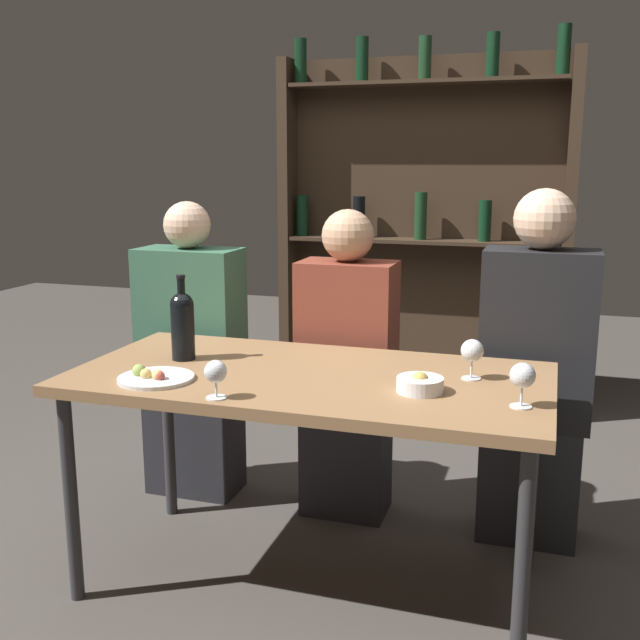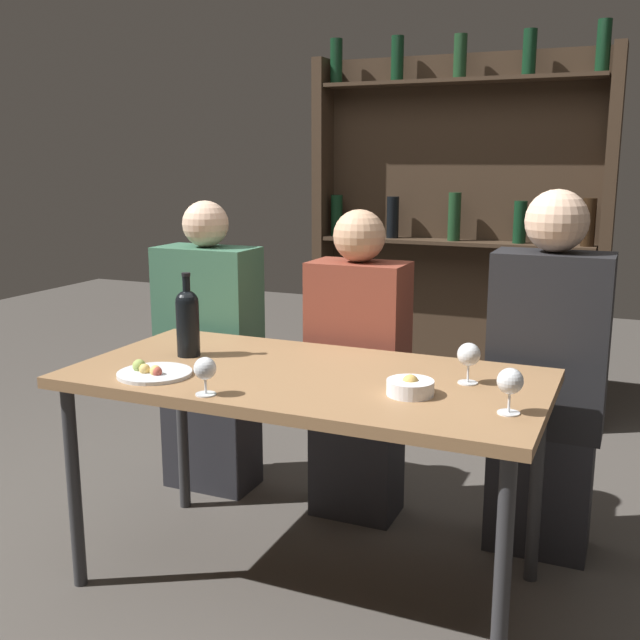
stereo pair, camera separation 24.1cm
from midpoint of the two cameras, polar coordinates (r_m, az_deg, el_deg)
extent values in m
plane|color=#47423D|center=(2.66, -3.52, -19.35)|extent=(10.00, 10.00, 0.00)
cube|color=olive|center=(2.37, -3.74, -4.55)|extent=(1.50, 0.75, 0.04)
cylinder|color=#2D2D30|center=(2.58, -21.10, -12.62)|extent=(0.04, 0.04, 0.69)
cylinder|color=#2D2D30|center=(2.08, 11.86, -18.16)|extent=(0.04, 0.04, 0.69)
cylinder|color=#2D2D30|center=(3.05, -13.73, -8.26)|extent=(0.04, 0.04, 0.69)
cylinder|color=#2D2D30|center=(2.64, 13.30, -11.44)|extent=(0.04, 0.04, 0.69)
cube|color=#38281C|center=(4.26, 6.29, 6.40)|extent=(1.55, 0.02, 1.94)
cube|color=#38281C|center=(4.38, -4.03, 6.59)|extent=(0.06, 0.18, 1.94)
cube|color=#38281C|center=(4.08, 16.77, 5.70)|extent=(0.06, 0.18, 1.94)
cube|color=#38281C|center=(4.16, 5.99, 5.99)|extent=(1.47, 0.18, 0.02)
cylinder|color=black|center=(4.35, -2.96, 7.96)|extent=(0.07, 0.07, 0.23)
cylinder|color=black|center=(4.24, 1.36, 7.85)|extent=(0.07, 0.07, 0.23)
cylinder|color=#19381E|center=(4.15, 6.07, 7.89)|extent=(0.07, 0.07, 0.26)
cylinder|color=black|center=(4.10, 10.82, 7.44)|extent=(0.07, 0.07, 0.22)
cylinder|color=black|center=(4.07, 15.60, 7.32)|extent=(0.07, 0.07, 0.24)
cube|color=#38281C|center=(4.16, 6.26, 17.57)|extent=(1.47, 0.18, 0.02)
cylinder|color=black|center=(4.36, -3.17, 19.09)|extent=(0.07, 0.07, 0.24)
cylinder|color=black|center=(4.26, 1.53, 19.23)|extent=(0.07, 0.07, 0.23)
cylinder|color=#19381E|center=(4.17, 6.21, 19.23)|extent=(0.07, 0.07, 0.22)
cylinder|color=black|center=(4.11, 11.32, 19.19)|extent=(0.07, 0.07, 0.22)
cylinder|color=black|center=(4.10, 16.41, 19.14)|extent=(0.07, 0.07, 0.25)
cylinder|color=black|center=(2.57, -13.07, -0.93)|extent=(0.08, 0.08, 0.19)
sphere|color=black|center=(2.55, -13.17, 1.14)|extent=(0.08, 0.08, 0.08)
cylinder|color=black|center=(2.55, -13.22, 2.11)|extent=(0.03, 0.03, 0.09)
cylinder|color=black|center=(2.54, -13.27, 3.22)|extent=(0.03, 0.03, 0.01)
cylinder|color=silver|center=(2.16, -11.10, -5.87)|extent=(0.06, 0.06, 0.00)
cylinder|color=silver|center=(2.15, -11.13, -5.10)|extent=(0.01, 0.01, 0.06)
sphere|color=silver|center=(2.14, -11.18, -3.91)|extent=(0.07, 0.07, 0.07)
cylinder|color=silver|center=(2.09, 11.89, -6.51)|extent=(0.06, 0.06, 0.00)
cylinder|color=silver|center=(2.08, 11.93, -5.59)|extent=(0.01, 0.01, 0.07)
sphere|color=silver|center=(2.06, 11.99, -4.20)|extent=(0.07, 0.07, 0.07)
cylinder|color=silver|center=(2.33, 8.55, -4.46)|extent=(0.06, 0.06, 0.00)
cylinder|color=silver|center=(2.32, 8.57, -3.62)|extent=(0.01, 0.01, 0.07)
sphere|color=silver|center=(2.30, 8.61, -2.35)|extent=(0.07, 0.07, 0.07)
cylinder|color=silver|center=(2.37, -15.26, -4.34)|extent=(0.23, 0.23, 0.01)
sphere|color=#99B256|center=(2.40, -16.45, -3.77)|extent=(0.04, 0.04, 0.04)
sphere|color=#E5BC66|center=(2.36, -16.00, -4.02)|extent=(0.03, 0.03, 0.03)
sphere|color=#E5BC66|center=(2.34, -15.18, -4.14)|extent=(0.04, 0.04, 0.04)
sphere|color=#B74C3D|center=(2.33, -15.04, -4.20)|extent=(0.03, 0.03, 0.03)
cylinder|color=white|center=(2.18, 4.50, -4.98)|extent=(0.14, 0.14, 0.04)
sphere|color=gold|center=(2.17, 4.50, -4.62)|extent=(0.05, 0.05, 0.05)
cube|color=#26262B|center=(3.28, -11.62, -8.93)|extent=(0.37, 0.22, 0.45)
cube|color=#38664C|center=(3.13, -12.02, -0.02)|extent=(0.42, 0.22, 0.59)
sphere|color=beige|center=(3.08, -12.33, 7.08)|extent=(0.19, 0.19, 0.19)
cube|color=#26262B|center=(3.03, -0.31, -10.49)|extent=(0.33, 0.22, 0.45)
cube|color=brown|center=(2.87, -0.32, -1.12)|extent=(0.37, 0.22, 0.56)
sphere|color=tan|center=(2.81, -0.33, 6.44)|extent=(0.20, 0.20, 0.20)
cube|color=#26262B|center=(2.91, 13.29, -11.82)|extent=(0.35, 0.22, 0.45)
cube|color=black|center=(2.74, 13.83, -1.39)|extent=(0.39, 0.22, 0.63)
sphere|color=beige|center=(2.67, 14.29, 7.45)|extent=(0.21, 0.21, 0.21)
camera|label=1|loc=(0.12, -92.84, -0.61)|focal=42.00mm
camera|label=2|loc=(0.12, 87.16, 0.61)|focal=42.00mm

